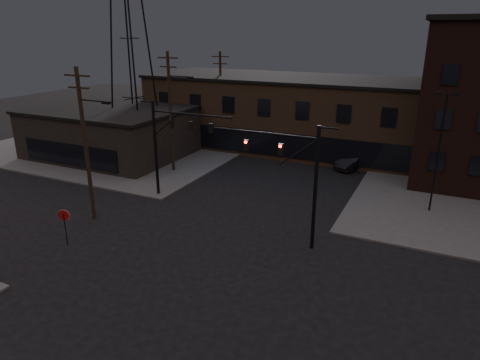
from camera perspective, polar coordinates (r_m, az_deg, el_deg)
name	(u,v)px	position (r m, az deg, el deg)	size (l,w,h in m)	color
ground	(188,257)	(26.97, -6.89, -10.22)	(140.00, 140.00, 0.00)	black
sidewalk_nw	(133,141)	(55.92, -14.05, 5.08)	(30.00, 30.00, 0.15)	#474744
building_row	(318,116)	(50.21, 10.33, 8.37)	(40.00, 12.00, 8.00)	brown
building_left	(111,133)	(49.69, -16.83, 5.98)	(16.00, 12.00, 5.00)	black
traffic_signal_near	(298,173)	(26.62, 7.76, 0.96)	(7.12, 0.24, 8.00)	black
traffic_signal_far	(168,139)	(34.89, -9.59, 5.40)	(7.12, 0.24, 8.00)	black
stop_sign	(64,219)	(29.65, -22.40, -4.83)	(0.72, 0.33, 2.48)	black
utility_pole_near	(86,142)	(31.98, -19.87, 4.83)	(3.70, 0.28, 11.00)	black
utility_pole_mid	(171,110)	(41.57, -9.18, 9.20)	(3.70, 0.28, 11.50)	black
utility_pole_far	(221,96)	(52.30, -2.60, 11.07)	(2.20, 0.28, 11.00)	black
transmission_tower	(129,38)	(48.73, -14.54, 17.84)	(7.00, 7.00, 25.00)	black
lot_light_a	(440,143)	(34.51, 25.09, 4.54)	(1.50, 0.28, 9.14)	black
parked_car_lot_a	(449,177)	(42.25, 26.13, 0.37)	(1.92, 4.76, 1.62)	black
car_crossing	(354,161)	(44.73, 15.01, 2.46)	(1.67, 4.80, 1.58)	black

